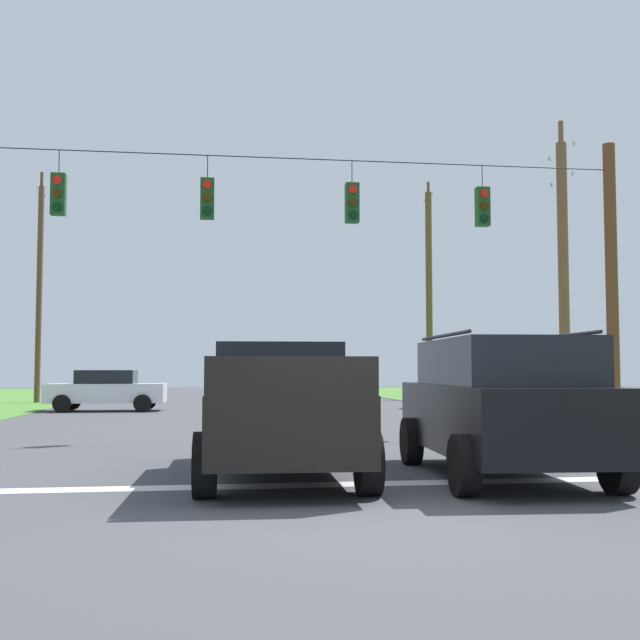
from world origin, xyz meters
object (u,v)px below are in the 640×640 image
pickup_truck (280,409)px  utility_pole_far_left (39,289)px  distant_car_crossing_white (468,389)px  utility_pole_mid_right (564,273)px  distant_car_oncoming (107,390)px  utility_pole_far_right (429,293)px  overhead_signal_span (272,265)px  suv_black (501,403)px

pickup_truck → utility_pole_far_left: utility_pole_far_left is taller
distant_car_crossing_white → utility_pole_mid_right: bearing=-82.1°
distant_car_crossing_white → utility_pole_mid_right: utility_pole_mid_right is taller
distant_car_crossing_white → distant_car_oncoming: size_ratio=1.00×
distant_car_oncoming → utility_pole_far_right: 18.18m
pickup_truck → utility_pole_far_left: size_ratio=0.51×
distant_car_crossing_white → distant_car_oncoming: same height
pickup_truck → utility_pole_far_right: (10.12, 27.67, 4.53)m
distant_car_oncoming → utility_pole_far_right: utility_pole_far_right is taller
overhead_signal_span → utility_pole_mid_right: bearing=27.9°
distant_car_oncoming → overhead_signal_span: bearing=-66.4°
distant_car_crossing_white → pickup_truck: bearing=-116.2°
overhead_signal_span → utility_pole_mid_right: 10.82m
utility_pole_mid_right → distant_car_crossing_white: bearing=97.9°
suv_black → overhead_signal_span: bearing=111.0°
suv_black → pickup_truck: bearing=168.0°
overhead_signal_span → utility_pole_far_left: size_ratio=1.61×
distant_car_oncoming → utility_pole_mid_right: 16.76m
overhead_signal_span → pickup_truck: 7.23m
overhead_signal_span → utility_pole_far_right: utility_pole_far_right is taller
suv_black → utility_pole_far_right: (6.98, 28.34, 4.44)m
suv_black → distant_car_oncoming: bearing=112.6°
pickup_truck → utility_pole_far_right: 29.81m
utility_pole_mid_right → utility_pole_far_left: size_ratio=0.88×
distant_car_crossing_white → utility_pole_far_left: size_ratio=0.40×
suv_black → utility_pole_far_left: utility_pole_far_left is taller
distant_car_oncoming → utility_pole_far_left: bearing=118.8°
distant_car_crossing_white → utility_pole_far_right: size_ratio=0.38×
overhead_signal_span → pickup_truck: size_ratio=3.15×
suv_black → distant_car_oncoming: (-8.01, 19.20, -0.27)m
distant_car_oncoming → suv_black: bearing=-67.4°
distant_car_crossing_white → utility_pole_mid_right: (0.93, -6.67, 3.79)m
pickup_truck → distant_car_crossing_white: (8.99, 18.28, -0.18)m
suv_black → utility_pole_mid_right: (6.78, 12.28, 3.52)m
utility_pole_mid_right → utility_pole_far_left: utility_pole_far_left is taller
suv_black → distant_car_crossing_white: size_ratio=1.13×
pickup_truck → utility_pole_far_right: bearing=69.9°
overhead_signal_span → utility_pole_far_right: bearing=65.2°
distant_car_oncoming → utility_pole_far_right: size_ratio=0.38×
overhead_signal_span → distant_car_oncoming: 13.45m
overhead_signal_span → utility_pole_far_left: 21.52m
pickup_truck → overhead_signal_span: bearing=86.8°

